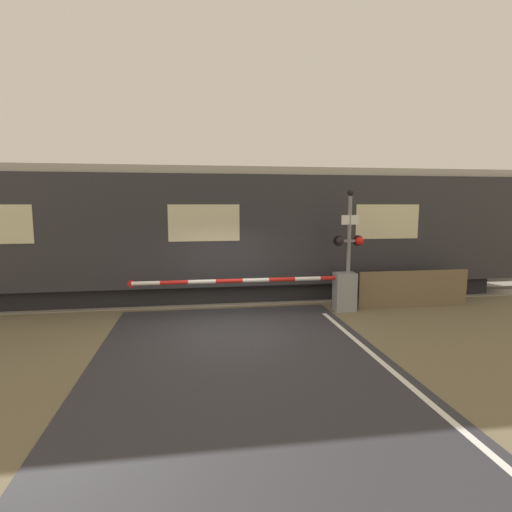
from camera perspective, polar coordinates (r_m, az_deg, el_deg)
The scene contains 6 objects.
ground_plane at distance 10.03m, azimuth -3.41°, elevation -10.46°, with size 80.00×80.00×0.00m, color #6B6047.
track_bed at distance 13.77m, azimuth -4.90°, elevation -5.43°, with size 36.00×3.20×0.13m.
train at distance 13.43m, azimuth -7.54°, elevation 3.38°, with size 20.82×3.18×4.20m.
crossing_barrier at distance 11.66m, azimuth 9.84°, elevation -4.73°, with size 6.35×0.44×1.12m.
signal_post at distance 11.59m, azimuth 13.15°, elevation 1.79°, with size 0.88×0.26×3.49m.
roadside_fence at distance 12.94m, azimuth 21.60°, elevation -4.37°, with size 3.47×0.06×1.10m.
Camera 1 is at (-0.85, -9.51, 3.07)m, focal length 28.00 mm.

